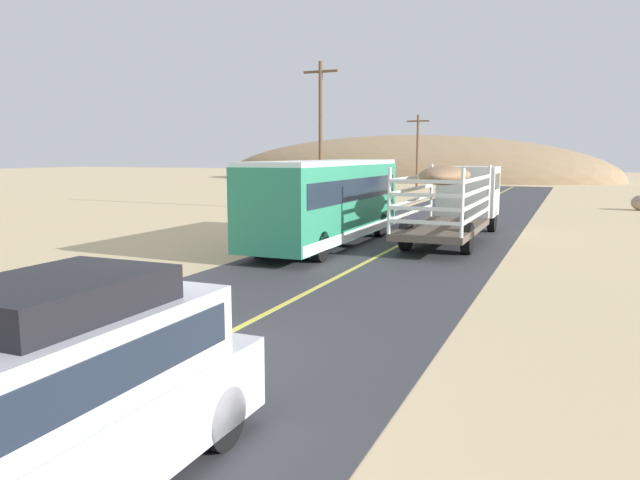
{
  "coord_description": "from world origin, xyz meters",
  "views": [
    {
      "loc": [
        6.06,
        -8.13,
        3.48
      ],
      "look_at": [
        0.0,
        6.24,
        1.25
      ],
      "focal_mm": 33.88,
      "sensor_mm": 36.0,
      "label": 1
    }
  ],
  "objects_px": {
    "suv_near": "(64,392)",
    "power_pole_far": "(417,149)",
    "power_pole_mid": "(321,132)",
    "livestock_truck": "(460,194)",
    "bus": "(326,200)"
  },
  "relations": [
    {
      "from": "bus",
      "to": "power_pole_mid",
      "type": "xyz_separation_m",
      "value": [
        -5.85,
        13.32,
        3.03
      ]
    },
    {
      "from": "suv_near",
      "to": "power_pole_mid",
      "type": "bearing_deg",
      "value": 108.25
    },
    {
      "from": "power_pole_far",
      "to": "power_pole_mid",
      "type": "bearing_deg",
      "value": -90.0
    },
    {
      "from": "bus",
      "to": "power_pole_far",
      "type": "height_order",
      "value": "power_pole_far"
    },
    {
      "from": "power_pole_mid",
      "to": "power_pole_far",
      "type": "xyz_separation_m",
      "value": [
        0.0,
        24.5,
        -0.87
      ]
    },
    {
      "from": "power_pole_far",
      "to": "bus",
      "type": "bearing_deg",
      "value": -81.21
    },
    {
      "from": "suv_near",
      "to": "power_pole_far",
      "type": "relative_size",
      "value": 0.64
    },
    {
      "from": "livestock_truck",
      "to": "power_pole_mid",
      "type": "distance_m",
      "value": 13.58
    },
    {
      "from": "power_pole_mid",
      "to": "livestock_truck",
      "type": "bearing_deg",
      "value": -40.99
    },
    {
      "from": "bus",
      "to": "power_pole_mid",
      "type": "distance_m",
      "value": 14.86
    },
    {
      "from": "suv_near",
      "to": "livestock_truck",
      "type": "bearing_deg",
      "value": 89.74
    },
    {
      "from": "power_pole_mid",
      "to": "power_pole_far",
      "type": "bearing_deg",
      "value": 90.0
    },
    {
      "from": "livestock_truck",
      "to": "bus",
      "type": "xyz_separation_m",
      "value": [
        -4.15,
        -4.64,
        -0.04
      ]
    },
    {
      "from": "suv_near",
      "to": "livestock_truck",
      "type": "height_order",
      "value": "livestock_truck"
    },
    {
      "from": "bus",
      "to": "power_pole_mid",
      "type": "relative_size",
      "value": 1.12
    }
  ]
}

